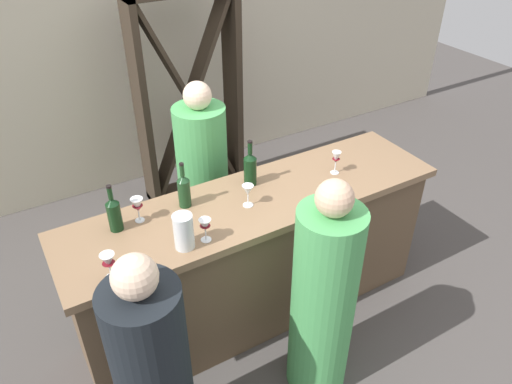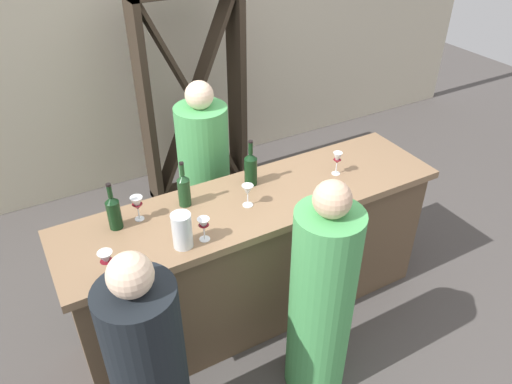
{
  "view_description": "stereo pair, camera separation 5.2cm",
  "coord_description": "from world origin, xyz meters",
  "px_view_note": "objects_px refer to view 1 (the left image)",
  "views": [
    {
      "loc": [
        -1.26,
        -2.14,
        2.74
      ],
      "look_at": [
        0.0,
        0.0,
        1.04
      ],
      "focal_mm": 34.44,
      "sensor_mm": 36.0,
      "label": 1
    },
    {
      "loc": [
        -1.21,
        -2.17,
        2.74
      ],
      "look_at": [
        0.0,
        0.0,
        1.04
      ],
      "focal_mm": 34.44,
      "sensor_mm": 36.0,
      "label": 2
    }
  ],
  "objects_px": {
    "wine_bottle_center_dark_green": "(250,168)",
    "person_center_guest": "(323,301)",
    "wine_glass_far_left": "(336,158)",
    "person_right_guest": "(204,186)",
    "wine_glass_near_center": "(205,226)",
    "wine_rack": "(189,100)",
    "wine_bottle_leftmost_dark_green": "(114,213)",
    "wine_bottle_second_left_olive_green": "(184,190)",
    "wine_glass_near_right": "(248,191)",
    "water_pitcher": "(184,231)",
    "wine_glass_far_center": "(138,206)",
    "wine_glass_near_left": "(108,262)",
    "person_left_guest": "(154,377)"
  },
  "relations": [
    {
      "from": "wine_glass_far_center",
      "to": "water_pitcher",
      "type": "xyz_separation_m",
      "value": [
        0.13,
        -0.35,
        -0.0
      ]
    },
    {
      "from": "water_pitcher",
      "to": "wine_glass_far_center",
      "type": "bearing_deg",
      "value": 111.34
    },
    {
      "from": "wine_glass_near_center",
      "to": "wine_glass_far_left",
      "type": "xyz_separation_m",
      "value": [
        1.05,
        0.2,
        0.01
      ]
    },
    {
      "from": "wine_rack",
      "to": "water_pitcher",
      "type": "distance_m",
      "value": 2.03
    },
    {
      "from": "wine_glass_near_center",
      "to": "wine_glass_far_center",
      "type": "xyz_separation_m",
      "value": [
        -0.26,
        0.35,
        0.01
      ]
    },
    {
      "from": "wine_rack",
      "to": "wine_glass_near_left",
      "type": "height_order",
      "value": "wine_rack"
    },
    {
      "from": "wine_glass_near_center",
      "to": "wine_glass_far_center",
      "type": "distance_m",
      "value": 0.44
    },
    {
      "from": "wine_rack",
      "to": "person_right_guest",
      "type": "relative_size",
      "value": 1.26
    },
    {
      "from": "wine_glass_far_left",
      "to": "person_center_guest",
      "type": "xyz_separation_m",
      "value": [
        -0.56,
        -0.66,
        -0.42
      ]
    },
    {
      "from": "water_pitcher",
      "to": "person_center_guest",
      "type": "height_order",
      "value": "person_center_guest"
    },
    {
      "from": "wine_glass_far_center",
      "to": "person_left_guest",
      "type": "bearing_deg",
      "value": -107.84
    },
    {
      "from": "wine_glass_near_left",
      "to": "water_pitcher",
      "type": "xyz_separation_m",
      "value": [
        0.41,
        0.03,
        -0.0
      ]
    },
    {
      "from": "wine_glass_near_left",
      "to": "wine_glass_near_center",
      "type": "relative_size",
      "value": 1.06
    },
    {
      "from": "wine_rack",
      "to": "wine_glass_near_left",
      "type": "bearing_deg",
      "value": -123.83
    },
    {
      "from": "wine_glass_near_right",
      "to": "person_left_guest",
      "type": "bearing_deg",
      "value": -145.76
    },
    {
      "from": "wine_bottle_center_dark_green",
      "to": "wine_glass_near_right",
      "type": "distance_m",
      "value": 0.24
    },
    {
      "from": "wine_bottle_leftmost_dark_green",
      "to": "wine_bottle_second_left_olive_green",
      "type": "bearing_deg",
      "value": 1.96
    },
    {
      "from": "wine_bottle_center_dark_green",
      "to": "person_center_guest",
      "type": "bearing_deg",
      "value": -90.62
    },
    {
      "from": "wine_bottle_center_dark_green",
      "to": "person_left_guest",
      "type": "distance_m",
      "value": 1.36
    },
    {
      "from": "wine_glass_far_left",
      "to": "person_center_guest",
      "type": "relative_size",
      "value": 0.11
    },
    {
      "from": "wine_glass_far_left",
      "to": "person_right_guest",
      "type": "bearing_deg",
      "value": 133.17
    },
    {
      "from": "wine_glass_near_right",
      "to": "water_pitcher",
      "type": "distance_m",
      "value": 0.51
    },
    {
      "from": "wine_bottle_leftmost_dark_green",
      "to": "wine_glass_far_center",
      "type": "distance_m",
      "value": 0.14
    },
    {
      "from": "wine_glass_near_right",
      "to": "wine_glass_far_left",
      "type": "relative_size",
      "value": 0.89
    },
    {
      "from": "wine_glass_near_left",
      "to": "wine_bottle_leftmost_dark_green",
      "type": "bearing_deg",
      "value": 68.88
    },
    {
      "from": "wine_bottle_second_left_olive_green",
      "to": "wine_glass_far_center",
      "type": "bearing_deg",
      "value": -178.88
    },
    {
      "from": "wine_bottle_leftmost_dark_green",
      "to": "wine_bottle_second_left_olive_green",
      "type": "xyz_separation_m",
      "value": [
        0.43,
        0.01,
        0.0
      ]
    },
    {
      "from": "wine_glass_near_left",
      "to": "wine_glass_far_center",
      "type": "height_order",
      "value": "wine_glass_far_center"
    },
    {
      "from": "wine_glass_far_center",
      "to": "water_pitcher",
      "type": "height_order",
      "value": "water_pitcher"
    },
    {
      "from": "wine_bottle_second_left_olive_green",
      "to": "person_right_guest",
      "type": "distance_m",
      "value": 0.76
    },
    {
      "from": "wine_bottle_leftmost_dark_green",
      "to": "wine_glass_near_center",
      "type": "height_order",
      "value": "wine_bottle_leftmost_dark_green"
    },
    {
      "from": "wine_glass_near_right",
      "to": "person_center_guest",
      "type": "relative_size",
      "value": 0.1
    },
    {
      "from": "wine_bottle_second_left_olive_green",
      "to": "person_right_guest",
      "type": "relative_size",
      "value": 0.19
    },
    {
      "from": "water_pitcher",
      "to": "person_center_guest",
      "type": "bearing_deg",
      "value": -38.28
    },
    {
      "from": "wine_glass_near_right",
      "to": "person_center_guest",
      "type": "xyz_separation_m",
      "value": [
        0.12,
        -0.64,
        -0.42
      ]
    },
    {
      "from": "wine_glass_near_left",
      "to": "person_right_guest",
      "type": "relative_size",
      "value": 0.1
    },
    {
      "from": "wine_bottle_center_dark_green",
      "to": "person_center_guest",
      "type": "distance_m",
      "value": 0.94
    },
    {
      "from": "water_pitcher",
      "to": "person_left_guest",
      "type": "distance_m",
      "value": 0.73
    },
    {
      "from": "wine_bottle_leftmost_dark_green",
      "to": "person_center_guest",
      "type": "distance_m",
      "value": 1.27
    },
    {
      "from": "water_pitcher",
      "to": "wine_bottle_leftmost_dark_green",
      "type": "bearing_deg",
      "value": 129.05
    },
    {
      "from": "person_center_guest",
      "to": "wine_rack",
      "type": "bearing_deg",
      "value": 1.15
    },
    {
      "from": "wine_glass_far_left",
      "to": "water_pitcher",
      "type": "bearing_deg",
      "value": -170.91
    },
    {
      "from": "wine_glass_near_center",
      "to": "wine_bottle_leftmost_dark_green",
      "type": "bearing_deg",
      "value": 138.83
    },
    {
      "from": "wine_bottle_leftmost_dark_green",
      "to": "person_right_guest",
      "type": "xyz_separation_m",
      "value": [
        0.79,
        0.55,
        -0.4
      ]
    },
    {
      "from": "wine_bottle_center_dark_green",
      "to": "wine_glass_far_left",
      "type": "height_order",
      "value": "wine_bottle_center_dark_green"
    },
    {
      "from": "wine_rack",
      "to": "person_left_guest",
      "type": "bearing_deg",
      "value": -118.33
    },
    {
      "from": "wine_glass_near_center",
      "to": "person_center_guest",
      "type": "xyz_separation_m",
      "value": [
        0.48,
        -0.47,
        -0.41
      ]
    },
    {
      "from": "wine_bottle_leftmost_dark_green",
      "to": "wine_bottle_center_dark_green",
      "type": "relative_size",
      "value": 0.94
    },
    {
      "from": "person_right_guest",
      "to": "wine_rack",
      "type": "bearing_deg",
      "value": 160.13
    },
    {
      "from": "wine_glass_near_left",
      "to": "person_right_guest",
      "type": "xyz_separation_m",
      "value": [
        0.93,
        0.92,
        -0.4
      ]
    }
  ]
}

